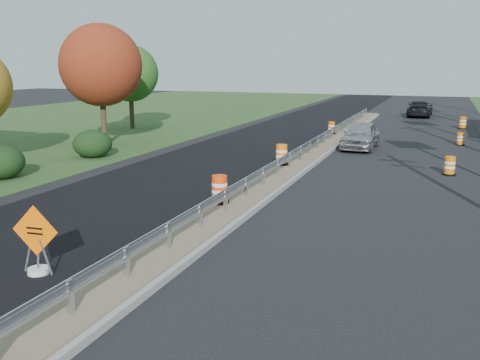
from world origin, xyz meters
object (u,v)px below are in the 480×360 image
(barrel_median_far, at_px, (331,128))
(barrel_shoulder_far, at_px, (463,123))
(barrel_shoulder_mid, at_px, (461,139))
(car_silver, at_px, (361,135))
(car_dark_far, at_px, (420,108))
(caution_sign, at_px, (37,257))
(barrel_median_near, at_px, (220,190))
(barrel_median_mid, at_px, (282,155))
(barrel_shoulder_near, at_px, (450,166))

(barrel_median_far, bearing_deg, barrel_shoulder_far, 43.93)
(barrel_shoulder_mid, xyz_separation_m, car_silver, (-5.64, -3.48, 0.42))
(car_silver, distance_m, car_dark_far, 21.75)
(caution_sign, relative_size, barrel_median_near, 1.76)
(barrel_median_mid, xyz_separation_m, barrel_median_far, (0.00, 12.17, -0.07))
(barrel_shoulder_far, distance_m, car_dark_far, 9.70)
(barrel_shoulder_mid, height_order, car_dark_far, car_dark_far)
(barrel_shoulder_mid, bearing_deg, caution_sign, -111.24)
(barrel_median_mid, relative_size, car_silver, 0.21)
(barrel_median_far, relative_size, car_silver, 0.18)
(barrel_median_mid, distance_m, barrel_shoulder_far, 22.19)
(barrel_median_near, bearing_deg, barrel_shoulder_near, 50.22)
(barrel_shoulder_mid, relative_size, car_dark_far, 0.15)
(barrel_median_mid, xyz_separation_m, car_dark_far, (5.03, 29.47, 0.07))
(caution_sign, relative_size, car_silver, 0.37)
(barrel_median_near, xyz_separation_m, barrel_shoulder_near, (7.55, 9.07, -0.29))
(caution_sign, xyz_separation_m, barrel_shoulder_near, (9.39, 16.04, -0.03))
(barrel_median_mid, relative_size, car_dark_far, 0.18)
(car_silver, bearing_deg, car_dark_far, 84.34)
(barrel_shoulder_near, xyz_separation_m, barrel_shoulder_far, (1.05, 19.04, 0.04))
(barrel_median_mid, distance_m, barrel_median_far, 12.17)
(barrel_shoulder_near, relative_size, barrel_shoulder_far, 0.92)
(barrel_median_far, height_order, barrel_shoulder_far, barrel_median_far)
(barrel_median_near, height_order, barrel_median_far, barrel_median_near)
(caution_sign, xyz_separation_m, car_dark_far, (6.88, 44.09, 0.33))
(car_silver, bearing_deg, barrel_median_mid, -107.54)
(barrel_shoulder_near, relative_size, barrel_shoulder_mid, 1.09)
(car_silver, bearing_deg, barrel_shoulder_near, -51.66)
(barrel_median_near, distance_m, car_silver, 15.72)
(caution_sign, bearing_deg, barrel_shoulder_mid, 64.38)
(barrel_median_mid, relative_size, barrel_shoulder_mid, 1.25)
(barrel_median_far, height_order, barrel_shoulder_mid, barrel_median_far)
(barrel_shoulder_near, bearing_deg, barrel_median_near, -129.78)
(caution_sign, height_order, barrel_median_mid, caution_sign)
(car_dark_far, bearing_deg, barrel_shoulder_mid, 100.96)
(barrel_shoulder_far, bearing_deg, barrel_shoulder_mid, -92.25)
(caution_sign, height_order, barrel_shoulder_mid, caution_sign)
(barrel_shoulder_far, height_order, car_silver, car_silver)
(barrel_median_near, distance_m, barrel_shoulder_mid, 20.70)
(barrel_median_near, relative_size, barrel_shoulder_mid, 1.24)
(barrel_median_mid, distance_m, barrel_shoulder_near, 7.69)
(barrel_median_far, bearing_deg, barrel_shoulder_near, -54.93)
(caution_sign, relative_size, car_dark_far, 0.32)
(barrel_median_far, height_order, car_dark_far, car_dark_far)
(car_silver, bearing_deg, barrel_shoulder_mid, 32.42)
(caution_sign, bearing_deg, car_silver, 74.44)
(barrel_shoulder_far, bearing_deg, barrel_median_mid, -112.80)
(barrel_median_mid, xyz_separation_m, barrel_shoulder_near, (7.55, 1.42, -0.29))
(caution_sign, relative_size, barrel_median_far, 2.06)
(barrel_median_mid, bearing_deg, barrel_median_far, 90.00)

